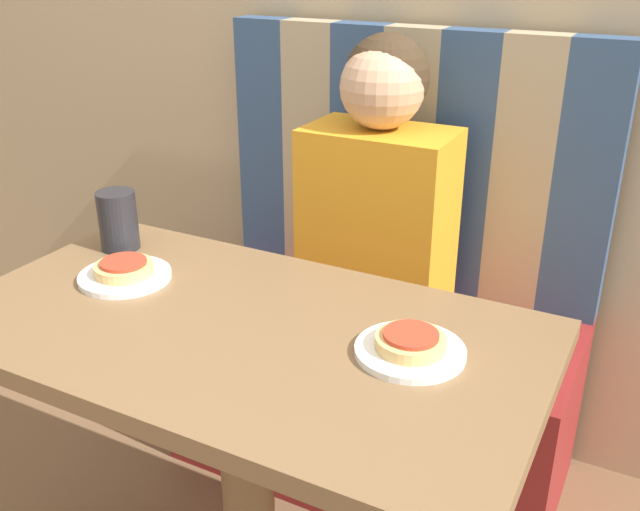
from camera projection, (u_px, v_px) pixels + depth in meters
booth_seat at (372, 389)px, 1.91m from camera, size 1.01×0.49×0.49m
booth_backrest at (411, 161)px, 1.84m from camera, size 1.01×0.08×0.67m
dining_table at (242, 379)px, 1.27m from camera, size 1.04×0.57×0.74m
person at (379, 184)px, 1.68m from camera, size 0.35×0.23×0.68m
plate_left at (125, 276)px, 1.38m from camera, size 0.18×0.18×0.01m
plate_right at (410, 351)px, 1.13m from camera, size 0.18×0.18×0.01m
pizza_left at (124, 268)px, 1.37m from camera, size 0.11×0.11×0.03m
pizza_right at (411, 341)px, 1.12m from camera, size 0.11×0.11×0.03m
drinking_cup at (118, 220)px, 1.50m from camera, size 0.08×0.08×0.13m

